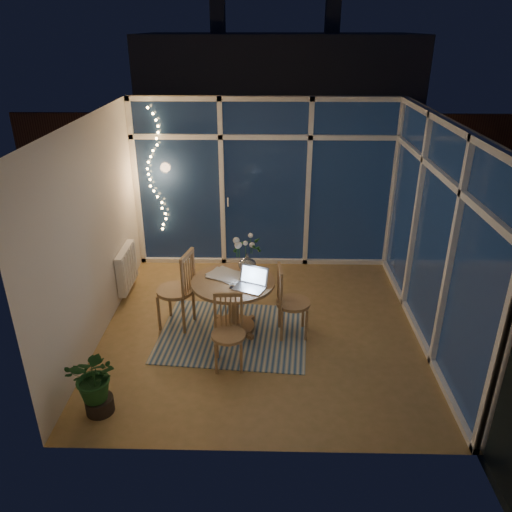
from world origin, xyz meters
name	(u,v)px	position (x,y,z in m)	size (l,w,h in m)	color
floor	(263,329)	(0.00, 0.00, 0.00)	(4.00, 4.00, 0.00)	olive
ceiling	(265,120)	(0.00, 0.00, 2.60)	(4.00, 4.00, 0.00)	white
wall_back	(265,184)	(0.00, 2.00, 1.30)	(4.00, 0.04, 2.60)	silver
wall_front	(262,331)	(0.00, -2.00, 1.30)	(4.00, 0.04, 2.60)	silver
wall_left	(93,233)	(-2.00, 0.00, 1.30)	(0.04, 4.00, 2.60)	silver
wall_right	(437,236)	(2.00, 0.00, 1.30)	(0.04, 4.00, 2.60)	silver
window_wall_back	(265,185)	(0.00, 1.96, 1.30)	(4.00, 0.10, 2.60)	white
window_wall_right	(434,236)	(1.96, 0.00, 1.30)	(0.10, 4.00, 2.60)	white
radiator	(127,268)	(-1.94, 0.90, 0.40)	(0.10, 0.70, 0.58)	white
fairy_lights	(155,171)	(-1.65, 1.88, 1.52)	(0.24, 0.10, 1.85)	#FFC266
garden_patio	(288,204)	(0.50, 5.00, -0.06)	(12.00, 6.00, 0.10)	black
garden_fence	(266,155)	(0.00, 5.50, 0.90)	(11.00, 0.08, 1.80)	#391D14
neighbour_roof	(278,79)	(0.30, 8.50, 2.20)	(7.00, 3.00, 2.20)	#34383F
garden_shrubs	(222,206)	(-0.80, 3.40, 0.45)	(0.90, 0.90, 0.90)	black
rug	(234,333)	(-0.37, -0.11, 0.01)	(1.81, 1.45, 0.01)	beige
dining_table	(234,306)	(-0.37, -0.01, 0.35)	(1.02, 1.02, 0.69)	olive
chair_left	(175,289)	(-1.11, 0.08, 0.53)	(0.49, 0.49, 1.05)	olive
chair_right	(293,301)	(0.36, -0.10, 0.47)	(0.44, 0.44, 0.95)	olive
chair_front	(228,333)	(-0.38, -0.75, 0.44)	(0.40, 0.40, 0.87)	olive
laptop	(249,279)	(-0.17, -0.20, 0.82)	(0.36, 0.30, 0.26)	#B6B7BB
flower_vase	(247,263)	(-0.21, 0.27, 0.80)	(0.20, 0.20, 0.21)	silver
bowl	(259,277)	(-0.06, 0.06, 0.71)	(0.15, 0.15, 0.04)	silver
newspapers	(227,275)	(-0.45, 0.11, 0.70)	(0.42, 0.32, 0.02)	silver
phone	(234,287)	(-0.35, -0.19, 0.70)	(0.11, 0.05, 0.01)	black
potted_plant	(96,381)	(-1.62, -1.52, 0.38)	(0.54, 0.47, 0.76)	#1A4A1E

